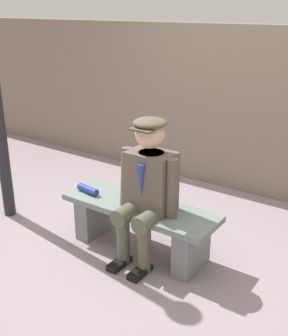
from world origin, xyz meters
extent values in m
plane|color=gray|center=(0.00, 0.00, 0.00)|extent=(30.00, 30.00, 0.00)
cube|color=slate|center=(0.00, 0.00, 0.42)|extent=(1.41, 0.47, 0.05)
cube|color=slate|center=(-0.52, 0.00, 0.20)|extent=(0.15, 0.40, 0.40)
cube|color=slate|center=(0.52, 0.00, 0.20)|extent=(0.15, 0.40, 0.40)
cube|color=brown|center=(-0.12, 0.00, 0.70)|extent=(0.39, 0.27, 0.50)
cylinder|color=#1E2338|center=(-0.12, 0.00, 0.92)|extent=(0.21, 0.21, 0.06)
cone|color=navy|center=(-0.12, 0.14, 0.75)|extent=(0.07, 0.07, 0.28)
sphere|color=#DBAD8C|center=(-0.12, 0.02, 1.11)|extent=(0.24, 0.24, 0.24)
ellipsoid|color=#4D4736|center=(-0.12, 0.02, 1.20)|extent=(0.27, 0.27, 0.08)
cube|color=#4D4736|center=(-0.12, 0.13, 1.17)|extent=(0.19, 0.11, 0.02)
cylinder|color=#515341|center=(-0.23, 0.13, 0.45)|extent=(0.15, 0.41, 0.15)
cylinder|color=#515341|center=(-0.23, 0.25, 0.23)|extent=(0.11, 0.11, 0.45)
cube|color=black|center=(-0.23, 0.31, 0.03)|extent=(0.10, 0.24, 0.05)
cylinder|color=brown|center=(-0.34, 0.04, 0.70)|extent=(0.11, 0.11, 0.51)
cylinder|color=#515341|center=(-0.01, 0.13, 0.45)|extent=(0.15, 0.41, 0.15)
cylinder|color=#515341|center=(-0.01, 0.25, 0.23)|extent=(0.11, 0.11, 0.45)
cube|color=black|center=(-0.01, 0.31, 0.03)|extent=(0.10, 0.24, 0.05)
cylinder|color=brown|center=(0.10, 0.04, 0.70)|extent=(0.12, 0.16, 0.52)
cylinder|color=navy|center=(0.53, 0.07, 0.48)|extent=(0.24, 0.10, 0.07)
cube|color=#7A6B5D|center=(0.00, -1.84, 0.94)|extent=(12.00, 0.24, 1.88)
camera|label=1|loc=(-1.90, 2.66, 2.06)|focal=44.78mm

